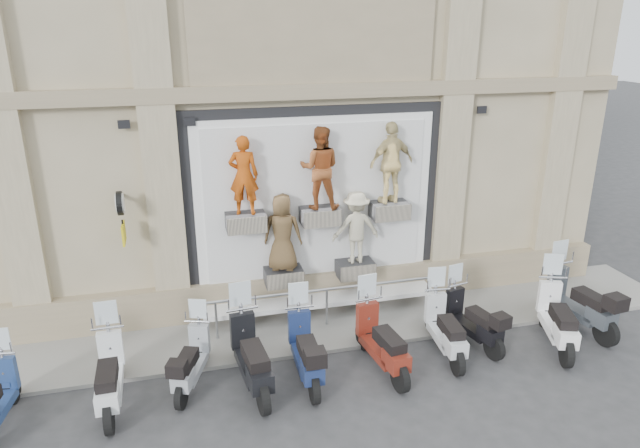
% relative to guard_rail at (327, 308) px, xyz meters
% --- Properties ---
extents(ground, '(90.00, 90.00, 0.00)m').
position_rel_guard_rail_xyz_m(ground, '(0.00, -2.00, -0.47)').
color(ground, '#303033').
rests_on(ground, ground).
extents(sidewalk, '(16.00, 2.20, 0.08)m').
position_rel_guard_rail_xyz_m(sidewalk, '(0.00, 0.10, -0.43)').
color(sidewalk, gray).
rests_on(sidewalk, ground).
extents(building, '(14.00, 8.60, 12.00)m').
position_rel_guard_rail_xyz_m(building, '(0.00, 5.00, 5.54)').
color(building, tan).
rests_on(building, ground).
extents(shop_vitrine, '(5.60, 0.86, 4.30)m').
position_rel_guard_rail_xyz_m(shop_vitrine, '(0.09, 0.75, 1.94)').
color(shop_vitrine, black).
rests_on(shop_vitrine, ground).
extents(guard_rail, '(5.06, 0.10, 0.93)m').
position_rel_guard_rail_xyz_m(guard_rail, '(0.00, 0.00, 0.00)').
color(guard_rail, '#9EA0A5').
rests_on(guard_rail, ground).
extents(clock_sign_bracket, '(0.10, 0.80, 1.02)m').
position_rel_guard_rail_xyz_m(clock_sign_bracket, '(-3.90, 0.47, 2.34)').
color(clock_sign_bracket, black).
rests_on(clock_sign_bracket, ground).
extents(scooter_b, '(0.62, 2.02, 1.63)m').
position_rel_guard_rail_xyz_m(scooter_b, '(-4.20, -1.58, 0.35)').
color(scooter_b, silver).
rests_on(scooter_b, ground).
extents(scooter_c, '(1.06, 1.82, 1.42)m').
position_rel_guard_rail_xyz_m(scooter_c, '(-2.85, -1.37, 0.25)').
color(scooter_c, gray).
rests_on(scooter_c, ground).
extents(scooter_d, '(0.83, 2.19, 1.74)m').
position_rel_guard_rail_xyz_m(scooter_d, '(-1.83, -1.67, 0.41)').
color(scooter_d, black).
rests_on(scooter_d, ground).
extents(scooter_e, '(0.64, 2.01, 1.62)m').
position_rel_guard_rail_xyz_m(scooter_e, '(-0.84, -1.66, 0.34)').
color(scooter_e, '#16244E').
rests_on(scooter_e, ground).
extents(scooter_f, '(0.83, 2.09, 1.65)m').
position_rel_guard_rail_xyz_m(scooter_f, '(0.58, -1.72, 0.36)').
color(scooter_f, maroon).
rests_on(scooter_f, ground).
extents(scooter_g, '(0.75, 1.98, 1.57)m').
position_rel_guard_rail_xyz_m(scooter_g, '(1.95, -1.54, 0.32)').
color(scooter_g, '#B0B3B7').
rests_on(scooter_g, ground).
extents(scooter_h, '(0.92, 1.91, 1.50)m').
position_rel_guard_rail_xyz_m(scooter_h, '(2.66, -1.31, 0.28)').
color(scooter_h, black).
rests_on(scooter_h, ground).
extents(scooter_i, '(1.28, 2.17, 1.70)m').
position_rel_guard_rail_xyz_m(scooter_i, '(4.26, -1.80, 0.38)').
color(scooter_i, white).
rests_on(scooter_i, ground).
extents(scooter_j, '(0.89, 2.19, 1.73)m').
position_rel_guard_rail_xyz_m(scooter_j, '(5.13, -1.31, 0.40)').
color(scooter_j, '#31353B').
rests_on(scooter_j, ground).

